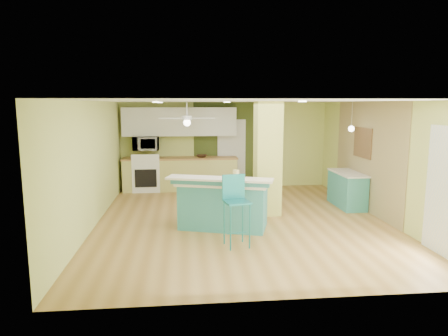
{
  "coord_description": "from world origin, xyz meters",
  "views": [
    {
      "loc": [
        -1.18,
        -8.1,
        2.43
      ],
      "look_at": [
        -0.33,
        0.4,
        1.07
      ],
      "focal_mm": 32.0,
      "sensor_mm": 36.0,
      "label": 1
    }
  ],
  "objects": [
    {
      "name": "ceiling_fan",
      "position": [
        -1.1,
        2.0,
        2.08
      ],
      "size": [
        1.41,
        1.41,
        0.61
      ],
      "color": "white",
      "rests_on": "ceiling"
    },
    {
      "name": "kitchen_run",
      "position": [
        -1.3,
        3.2,
        0.47
      ],
      "size": [
        3.25,
        0.63,
        0.94
      ],
      "color": "#CBC56A",
      "rests_on": "floor"
    },
    {
      "name": "wood_panel",
      "position": [
        2.99,
        0.6,
        1.25
      ],
      "size": [
        0.02,
        3.4,
        2.5
      ],
      "primitive_type": "cube",
      "color": "#8F7C52",
      "rests_on": "floor"
    },
    {
      "name": "wall_decor",
      "position": [
        2.96,
        0.8,
        1.55
      ],
      "size": [
        0.03,
        0.9,
        0.7
      ],
      "primitive_type": "cube",
      "color": "brown",
      "rests_on": "wood_panel"
    },
    {
      "name": "stove",
      "position": [
        -2.25,
        3.19,
        0.46
      ],
      "size": [
        0.76,
        0.66,
        1.08
      ],
      "color": "white",
      "rests_on": "floor"
    },
    {
      "name": "fruit_bowl",
      "position": [
        -0.69,
        3.18,
        0.98
      ],
      "size": [
        0.39,
        0.39,
        0.08
      ],
      "primitive_type": "imported",
      "rotation": [
        0.0,
        0.0,
        -0.34
      ],
      "color": "#352115",
      "rests_on": "kitchen_run"
    },
    {
      "name": "canister",
      "position": [
        -0.14,
        -0.18,
        1.02
      ],
      "size": [
        0.13,
        0.13,
        0.18
      ],
      "primitive_type": "cylinder",
      "color": "gold",
      "rests_on": "peninsula"
    },
    {
      "name": "wall_right",
      "position": [
        3.0,
        0.0,
        1.25
      ],
      "size": [
        0.01,
        7.0,
        2.5
      ],
      "primitive_type": "cube",
      "color": "#CDD873",
      "rests_on": "floor"
    },
    {
      "name": "wall_left",
      "position": [
        -3.0,
        0.0,
        1.25
      ],
      "size": [
        0.01,
        7.0,
        2.5
      ],
      "primitive_type": "cube",
      "color": "#CDD873",
      "rests_on": "floor"
    },
    {
      "name": "floor",
      "position": [
        0.0,
        0.0,
        -0.01
      ],
      "size": [
        6.0,
        7.0,
        0.01
      ],
      "primitive_type": "cube",
      "color": "olive",
      "rests_on": "ground"
    },
    {
      "name": "column",
      "position": [
        0.65,
        0.5,
        1.25
      ],
      "size": [
        0.55,
        0.55,
        2.5
      ],
      "primitive_type": "cube",
      "color": "#C9CC5E",
      "rests_on": "floor"
    },
    {
      "name": "bar_stool",
      "position": [
        -0.32,
        -1.45,
        0.83
      ],
      "size": [
        0.48,
        0.48,
        1.24
      ],
      "rotation": [
        0.0,
        0.0,
        0.21
      ],
      "color": "teal",
      "rests_on": "floor"
    },
    {
      "name": "olive_accent",
      "position": [
        0.2,
        3.49,
        1.25
      ],
      "size": [
        2.2,
        0.02,
        2.5
      ],
      "primitive_type": "cube",
      "color": "#3D4A1D",
      "rests_on": "floor"
    },
    {
      "name": "peninsula",
      "position": [
        -0.42,
        -0.43,
        0.5
      ],
      "size": [
        2.12,
        1.58,
        1.07
      ],
      "rotation": [
        0.0,
        0.0,
        -0.3
      ],
      "color": "teal",
      "rests_on": "floor"
    },
    {
      "name": "microwave",
      "position": [
        -2.25,
        3.2,
        1.35
      ],
      "size": [
        0.7,
        0.48,
        0.39
      ],
      "primitive_type": "imported",
      "color": "white",
      "rests_on": "wall_back"
    },
    {
      "name": "side_counter",
      "position": [
        2.7,
        0.94,
        0.42
      ],
      "size": [
        0.55,
        1.3,
        0.83
      ],
      "color": "teal",
      "rests_on": "floor"
    },
    {
      "name": "interior_door",
      "position": [
        0.2,
        3.46,
        1.0
      ],
      "size": [
        0.82,
        0.05,
        2.0
      ],
      "primitive_type": "cube",
      "color": "silver",
      "rests_on": "floor"
    },
    {
      "name": "french_door",
      "position": [
        2.97,
        -2.3,
        1.05
      ],
      "size": [
        0.04,
        1.08,
        2.1
      ],
      "primitive_type": "cube",
      "color": "white",
      "rests_on": "floor"
    },
    {
      "name": "ceiling",
      "position": [
        0.0,
        0.0,
        2.5
      ],
      "size": [
        6.0,
        7.0,
        0.01
      ],
      "primitive_type": "cube",
      "color": "white",
      "rests_on": "wall_back"
    },
    {
      "name": "wall_back",
      "position": [
        0.0,
        3.5,
        1.25
      ],
      "size": [
        6.0,
        0.01,
        2.5
      ],
      "primitive_type": "cube",
      "color": "#CDD873",
      "rests_on": "floor"
    },
    {
      "name": "wall_front",
      "position": [
        0.0,
        -3.5,
        1.25
      ],
      "size": [
        6.0,
        0.01,
        2.5
      ],
      "primitive_type": "cube",
      "color": "#CDD873",
      "rests_on": "floor"
    },
    {
      "name": "upper_cabinets",
      "position": [
        -1.3,
        3.32,
        1.95
      ],
      "size": [
        3.2,
        0.34,
        0.8
      ],
      "primitive_type": "cube",
      "color": "silver",
      "rests_on": "wall_back"
    },
    {
      "name": "pendant_lamp",
      "position": [
        2.65,
        0.75,
        1.88
      ],
      "size": [
        0.14,
        0.14,
        0.69
      ],
      "color": "silver",
      "rests_on": "ceiling"
    }
  ]
}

